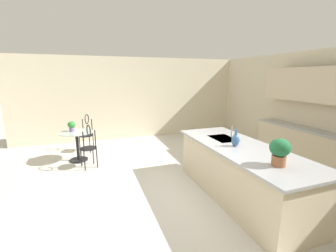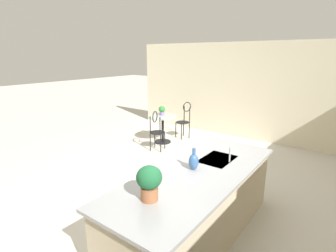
% 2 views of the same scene
% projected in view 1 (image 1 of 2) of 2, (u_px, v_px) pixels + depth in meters
% --- Properties ---
extents(ground_plane, '(40.00, 40.00, 0.00)m').
position_uv_depth(ground_plane, '(187.00, 196.00, 3.95)').
color(ground_plane, beige).
extents(wall_left_window, '(0.12, 7.80, 2.70)m').
position_uv_depth(wall_left_window, '(137.00, 98.00, 7.58)').
color(wall_left_window, beige).
rests_on(wall_left_window, ground).
extents(kitchen_island, '(2.80, 1.06, 0.92)m').
position_uv_depth(kitchen_island, '(240.00, 172.00, 3.84)').
color(kitchen_island, beige).
rests_on(kitchen_island, ground).
extents(back_counter_run, '(2.44, 0.64, 1.52)m').
position_uv_depth(back_counter_run, '(305.00, 145.00, 5.24)').
color(back_counter_run, beige).
rests_on(back_counter_run, ground).
extents(upper_cabinet_run, '(2.40, 0.36, 0.76)m').
position_uv_depth(upper_cabinet_run, '(312.00, 85.00, 4.93)').
color(upper_cabinet_run, beige).
rests_on(upper_cabinet_run, back_counter_run).
extents(bistro_table, '(0.80, 0.80, 0.74)m').
position_uv_depth(bistro_table, '(77.00, 143.00, 5.53)').
color(bistro_table, black).
rests_on(bistro_table, ground).
extents(chair_near_window, '(0.52, 0.47, 1.04)m').
position_uv_depth(chair_near_window, '(89.00, 144.00, 5.04)').
color(chair_near_window, black).
rests_on(chair_near_window, ground).
extents(chair_by_island, '(0.52, 0.49, 1.04)m').
position_uv_depth(chair_by_island, '(87.00, 131.00, 6.26)').
color(chair_by_island, black).
rests_on(chair_by_island, ground).
extents(sink_faucet, '(0.02, 0.02, 0.22)m').
position_uv_depth(sink_faucet, '(232.00, 132.00, 4.29)').
color(sink_faucet, '#B2B5BA').
rests_on(sink_faucet, kitchen_island).
extents(potted_plant_on_table, '(0.18, 0.18, 0.25)m').
position_uv_depth(potted_plant_on_table, '(72.00, 126.00, 5.50)').
color(potted_plant_on_table, '#7A669E').
rests_on(potted_plant_on_table, bistro_table).
extents(potted_plant_counter_far, '(0.26, 0.26, 0.37)m').
position_uv_depth(potted_plant_counter_far, '(280.00, 150.00, 2.89)').
color(potted_plant_counter_far, '#9E603D').
rests_on(potted_plant_counter_far, kitchen_island).
extents(vase_on_counter, '(0.13, 0.13, 0.29)m').
position_uv_depth(vase_on_counter, '(235.00, 140.00, 3.74)').
color(vase_on_counter, '#386099').
rests_on(vase_on_counter, kitchen_island).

